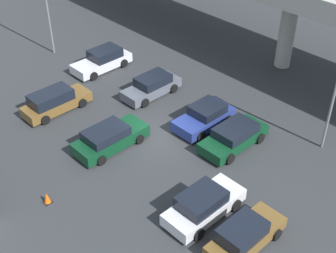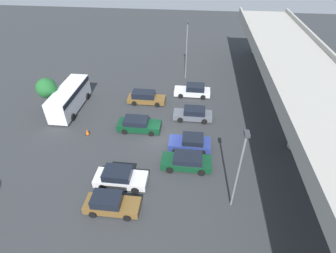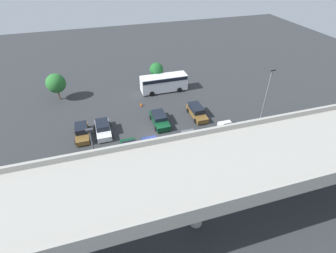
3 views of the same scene
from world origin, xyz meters
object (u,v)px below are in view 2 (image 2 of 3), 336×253
at_px(lamp_post_near_aisle, 187,47).
at_px(lamp_post_mid_lot, 240,166).
at_px(parked_car_2, 193,114).
at_px(parked_car_5, 187,161).
at_px(parked_car_3, 138,124).
at_px(parked_car_4, 190,143).
at_px(parked_car_0, 193,91).
at_px(shuttle_bus, 69,97).
at_px(parked_car_1, 146,98).
at_px(tree_front_left, 47,88).
at_px(traffic_cone, 87,132).
at_px(parked_car_6, 120,177).
at_px(parked_car_7, 111,204).

height_order(lamp_post_near_aisle, lamp_post_mid_lot, lamp_post_near_aisle).
xyz_separation_m(parked_car_2, lamp_post_mid_lot, (12.07, 3.59, 3.79)).
bearing_deg(parked_car_5, parked_car_3, -42.46).
distance_m(parked_car_3, parked_car_4, 6.52).
relative_size(parked_car_0, shuttle_bus, 0.61).
relative_size(parked_car_1, parked_car_2, 1.06).
height_order(lamp_post_near_aisle, tree_front_left, lamp_post_near_aisle).
bearing_deg(parked_car_5, lamp_post_near_aisle, -86.32).
xyz_separation_m(parked_car_1, traffic_cone, (7.39, -5.28, -0.45)).
bearing_deg(parked_car_4, parked_car_6, 42.27).
bearing_deg(parked_car_5, parked_car_0, -90.54).
xyz_separation_m(lamp_post_near_aisle, traffic_cone, (15.18, -10.06, -4.63)).
xyz_separation_m(parked_car_4, lamp_post_near_aisle, (-16.21, -1.46, 4.23)).
relative_size(parked_car_3, parked_car_4, 1.13).
relative_size(parked_car_0, parked_car_2, 1.06).
xyz_separation_m(tree_front_left, traffic_cone, (4.24, 6.09, -2.84)).
relative_size(parked_car_2, lamp_post_mid_lot, 0.60).
height_order(parked_car_0, parked_car_3, parked_car_0).
distance_m(parked_car_6, lamp_post_near_aisle, 22.55).
height_order(shuttle_bus, lamp_post_mid_lot, lamp_post_mid_lot).
distance_m(parked_car_3, parked_car_7, 10.81).
xyz_separation_m(parked_car_1, lamp_post_mid_lot, (15.12, 9.94, 3.73)).
relative_size(parked_car_4, lamp_post_near_aisle, 0.51).
bearing_deg(shuttle_bus, parked_car_0, 108.36).
relative_size(parked_car_2, lamp_post_near_aisle, 0.54).
bearing_deg(parked_car_1, parked_car_2, -25.65).
bearing_deg(parked_car_5, shuttle_bus, -29.79).
xyz_separation_m(parked_car_3, parked_car_4, (2.55, 6.00, 0.00)).
distance_m(parked_car_1, shuttle_bus, 9.54).
bearing_deg(lamp_post_mid_lot, parked_car_0, -167.89).
relative_size(shuttle_bus, lamp_post_near_aisle, 0.94).
bearing_deg(parked_car_4, parked_car_2, -91.13).
xyz_separation_m(parked_car_2, parked_car_7, (13.64, -6.18, 0.01)).
bearing_deg(parked_car_2, parked_car_5, 87.56).
height_order(shuttle_bus, traffic_cone, shuttle_bus).
xyz_separation_m(parked_car_4, parked_car_6, (5.48, -6.02, 0.03)).
relative_size(parked_car_3, parked_car_5, 1.02).
bearing_deg(tree_front_left, parked_car_0, 108.25).
bearing_deg(shuttle_bus, lamp_post_near_aisle, 126.29).
distance_m(parked_car_2, traffic_cone, 12.42).
distance_m(parked_car_2, parked_car_3, 6.73).
xyz_separation_m(parked_car_5, lamp_post_near_aisle, (-18.93, -1.22, 4.25)).
bearing_deg(parked_car_6, parked_car_3, 89.81).
xyz_separation_m(parked_car_7, lamp_post_mid_lot, (-1.57, 9.77, 3.78)).
relative_size(parked_car_4, tree_front_left, 0.98).
relative_size(parked_car_7, traffic_cone, 6.40).
relative_size(parked_car_0, parked_car_5, 1.02).
distance_m(shuttle_bus, traffic_cone, 6.43).
height_order(parked_car_6, shuttle_bus, shuttle_bus).
distance_m(parked_car_2, lamp_post_mid_lot, 13.15).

